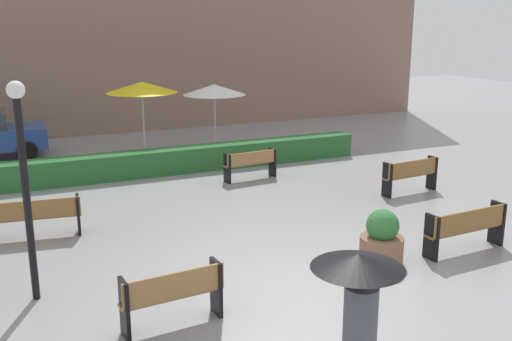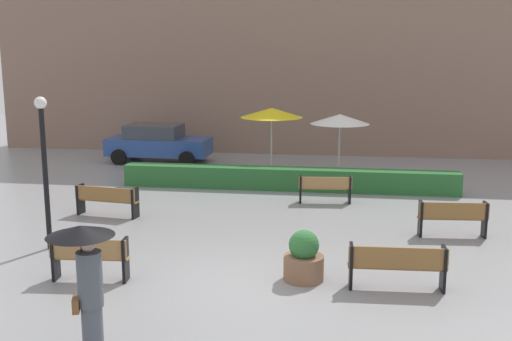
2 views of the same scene
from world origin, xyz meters
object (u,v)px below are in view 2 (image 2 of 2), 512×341
(bench_far_right, at_px, (453,216))
(pedestrian_with_umbrella, at_px, (86,271))
(bench_near_left, at_px, (90,256))
(planter_pot, at_px, (304,259))
(parked_car, at_px, (158,143))
(bench_far_left, at_px, (107,199))
(patio_umbrella_white, at_px, (340,119))
(bench_back_row, at_px, (325,187))
(bench_near_right, at_px, (397,264))
(lamp_post, at_px, (44,156))
(patio_umbrella_yellow, at_px, (272,113))

(bench_far_right, height_order, pedestrian_with_umbrella, pedestrian_with_umbrella)
(bench_near_left, distance_m, planter_pot, 4.32)
(bench_near_left, height_order, parked_car, parked_car)
(bench_far_left, relative_size, patio_umbrella_white, 0.80)
(bench_back_row, height_order, bench_near_right, bench_near_right)
(bench_far_left, distance_m, bench_near_right, 8.77)
(pedestrian_with_umbrella, height_order, planter_pot, pedestrian_with_umbrella)
(bench_back_row, height_order, bench_far_left, bench_far_left)
(bench_near_right, height_order, patio_umbrella_white, patio_umbrella_white)
(bench_near_left, bearing_deg, patio_umbrella_white, 66.32)
(planter_pot, bearing_deg, bench_far_right, 44.83)
(pedestrian_with_umbrella, bearing_deg, bench_near_right, 34.48)
(lamp_post, bearing_deg, pedestrian_with_umbrella, -57.27)
(bench_far_right, height_order, lamp_post, lamp_post)
(lamp_post, relative_size, patio_umbrella_white, 1.53)
(bench_near_left, xyz_separation_m, pedestrian_with_umbrella, (1.25, -2.91, 0.82))
(patio_umbrella_white, bearing_deg, bench_near_left, -113.68)
(patio_umbrella_yellow, distance_m, parked_car, 5.68)
(bench_near_right, xyz_separation_m, pedestrian_with_umbrella, (-4.84, -3.33, 0.83))
(bench_back_row, height_order, patio_umbrella_white, patio_umbrella_white)
(bench_far_left, xyz_separation_m, bench_far_right, (9.28, -0.60, 0.03))
(bench_near_right, bearing_deg, bench_near_left, -176.05)
(bench_near_right, height_order, parked_car, parked_car)
(bench_far_right, relative_size, pedestrian_with_umbrella, 0.83)
(bench_far_right, xyz_separation_m, bench_near_left, (-7.73, -4.14, -0.01))
(patio_umbrella_white, bearing_deg, parked_car, 163.78)
(bench_far_left, relative_size, bench_near_left, 1.18)
(planter_pot, height_order, lamp_post, lamp_post)
(bench_far_right, relative_size, patio_umbrella_yellow, 0.68)
(bench_near_right, xyz_separation_m, bench_far_right, (1.64, 3.72, 0.01))
(bench_far_left, xyz_separation_m, lamp_post, (-0.25, -2.91, 1.71))
(bench_near_left, relative_size, parked_car, 0.37)
(bench_far_left, distance_m, patio_umbrella_white, 9.06)
(bench_near_left, relative_size, pedestrian_with_umbrella, 0.77)
(pedestrian_with_umbrella, distance_m, patio_umbrella_yellow, 13.97)
(patio_umbrella_white, bearing_deg, pedestrian_with_umbrella, -104.40)
(bench_far_right, bearing_deg, lamp_post, -166.36)
(bench_back_row, bearing_deg, bench_far_right, -42.61)
(bench_far_left, distance_m, planter_pot, 7.08)
(bench_far_right, relative_size, lamp_post, 0.48)
(patio_umbrella_yellow, bearing_deg, lamp_post, -114.30)
(bench_near_left, bearing_deg, lamp_post, 134.44)
(bench_far_right, height_order, patio_umbrella_white, patio_umbrella_white)
(bench_near_left, bearing_deg, pedestrian_with_umbrella, -66.74)
(pedestrian_with_umbrella, height_order, lamp_post, lamp_post)
(bench_near_right, height_order, patio_umbrella_yellow, patio_umbrella_yellow)
(bench_near_right, relative_size, planter_pot, 1.82)
(bench_near_left, distance_m, patio_umbrella_yellow, 11.38)
(patio_umbrella_yellow, bearing_deg, bench_far_left, -121.89)
(bench_back_row, distance_m, bench_near_left, 8.43)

